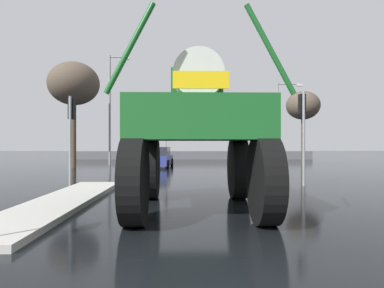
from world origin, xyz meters
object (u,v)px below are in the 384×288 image
traffic_signal_near_right (302,117)px  bare_tree_left (74,84)px  streetlight_far_left (111,105)px  bare_tree_right (303,106)px  traffic_signal_near_left (71,121)px  streetlight_far_right (280,118)px  oversize_sprayer (197,131)px  traffic_signal_far_left (166,132)px  sedan_ahead (159,158)px

traffic_signal_near_right → bare_tree_left: bare_tree_left is taller
streetlight_far_left → bare_tree_right: (15.44, -1.84, -0.28)m
traffic_signal_near_left → streetlight_far_left: bearing=95.7°
streetlight_far_right → oversize_sprayer: bearing=-111.2°
traffic_signal_near_right → streetlight_far_left: (-11.15, 14.22, 2.10)m
bare_tree_right → bare_tree_left: bearing=-175.5°
oversize_sprayer → streetlight_far_right: bearing=-21.5°
traffic_signal_far_left → bare_tree_right: bare_tree_right is taller
sedan_ahead → bare_tree_left: size_ratio=0.54×
traffic_signal_near_left → streetlight_far_right: (12.95, 15.17, 1.30)m
traffic_signal_far_left → bare_tree_left: size_ratio=0.49×
oversize_sprayer → traffic_signal_near_right: size_ratio=1.42×
sedan_ahead → traffic_signal_near_left: 11.88m
traffic_signal_far_left → sedan_ahead: bearing=-98.3°
bare_tree_right → traffic_signal_near_right: bearing=-109.1°
traffic_signal_near_left → streetlight_far_left: size_ratio=0.41×
traffic_signal_near_right → bare_tree_right: size_ratio=0.67×
bare_tree_left → bare_tree_right: size_ratio=1.32×
oversize_sprayer → streetlight_far_left: (-6.50, 19.40, 2.88)m
traffic_signal_near_right → bare_tree_left: 17.49m
streetlight_far_left → streetlight_far_right: (14.38, 0.95, -0.97)m
sedan_ahead → bare_tree_right: (11.27, 0.99, 4.01)m
bare_tree_left → traffic_signal_near_right: bearing=-39.9°
sedan_ahead → bare_tree_right: size_ratio=0.71×
traffic_signal_far_left → streetlight_far_left: 5.09m
oversize_sprayer → traffic_signal_near_right: 7.00m
traffic_signal_near_left → bare_tree_right: (14.02, 12.38, 2.00)m
sedan_ahead → traffic_signal_far_left: bearing=-4.5°
sedan_ahead → traffic_signal_near_left: size_ratio=1.13×
traffic_signal_near_left → bare_tree_right: 18.81m
traffic_signal_near_left → bare_tree_left: bare_tree_left is taller
sedan_ahead → bare_tree_left: bearing=97.2°
oversize_sprayer → bare_tree_right: bearing=-27.3°
traffic_signal_near_left → bare_tree_left: bearing=107.5°
sedan_ahead → streetlight_far_right: bearing=-65.8°
traffic_signal_near_right → streetlight_far_right: streetlight_far_right is taller
streetlight_far_right → bare_tree_right: bearing=-69.1°
oversize_sprayer → streetlight_far_left: streetlight_far_left is taller
oversize_sprayer → bare_tree_left: bearing=27.5°
oversize_sprayer → streetlight_far_right: streetlight_far_right is taller
traffic_signal_near_left → traffic_signal_far_left: traffic_signal_far_left is taller
oversize_sprayer → sedan_ahead: oversize_sprayer is taller
sedan_ahead → bare_tree_right: bearing=-81.1°
sedan_ahead → traffic_signal_far_left: 3.39m
traffic_signal_near_right → bare_tree_right: (4.30, 12.38, 1.82)m
sedan_ahead → streetlight_far_left: (-4.18, 2.83, 4.28)m
sedan_ahead → bare_tree_left: 8.27m
traffic_signal_near_left → traffic_signal_far_left: bearing=77.4°
traffic_signal_far_left → bare_tree_right: 11.18m
traffic_signal_far_left → streetlight_far_right: (9.81, 1.11, 1.27)m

